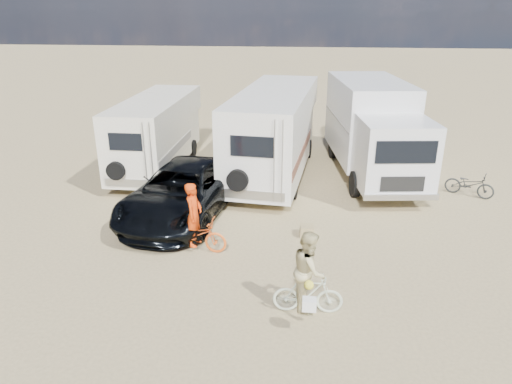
# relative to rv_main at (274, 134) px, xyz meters

# --- Properties ---
(ground) EXTENTS (140.00, 140.00, 0.00)m
(ground) POSITION_rel_rv_main_xyz_m (-0.08, -6.96, -1.66)
(ground) COLOR tan
(ground) RESTS_ON ground
(rv_main) EXTENTS (3.28, 8.37, 3.32)m
(rv_main) POSITION_rel_rv_main_xyz_m (0.00, 0.00, 0.00)
(rv_main) COLOR white
(rv_main) RESTS_ON ground
(rv_left) EXTENTS (2.08, 6.63, 2.91)m
(rv_left) POSITION_rel_rv_main_xyz_m (-4.73, 0.04, -0.20)
(rv_left) COLOR silver
(rv_left) RESTS_ON ground
(box_truck) EXTENTS (3.48, 7.89, 3.57)m
(box_truck) POSITION_rel_rv_main_xyz_m (3.85, 0.31, 0.13)
(box_truck) COLOR silver
(box_truck) RESTS_ON ground
(dark_suv) EXTENTS (3.45, 6.14, 1.62)m
(dark_suv) POSITION_rel_rv_main_xyz_m (-2.60, -4.26, -0.85)
(dark_suv) COLOR black
(dark_suv) RESTS_ON ground
(bike_man) EXTENTS (1.86, 0.83, 0.95)m
(bike_man) POSITION_rel_rv_main_xyz_m (-1.69, -6.55, -1.19)
(bike_man) COLOR #DD5618
(bike_man) RESTS_ON ground
(bike_woman) EXTENTS (1.55, 0.47, 0.92)m
(bike_woman) POSITION_rel_rv_main_xyz_m (1.41, -9.05, -1.20)
(bike_woman) COLOR beige
(bike_woman) RESTS_ON ground
(rider_man) EXTENTS (0.50, 0.70, 1.79)m
(rider_man) POSITION_rel_rv_main_xyz_m (-1.69, -6.55, -0.77)
(rider_man) COLOR red
(rider_man) RESTS_ON ground
(rider_woman) EXTENTS (0.70, 0.88, 1.78)m
(rider_woman) POSITION_rel_rv_main_xyz_m (1.41, -9.05, -0.77)
(rider_woman) COLOR tan
(rider_woman) RESTS_ON ground
(bike_parked) EXTENTS (1.73, 1.26, 0.87)m
(bike_parked) POSITION_rel_rv_main_xyz_m (7.05, -1.60, -1.23)
(bike_parked) COLOR #242624
(bike_parked) RESTS_ON ground
(cooler) EXTENTS (0.72, 0.64, 0.48)m
(cooler) POSITION_rel_rv_main_xyz_m (-1.95, -3.45, -1.42)
(cooler) COLOR #285188
(cooler) RESTS_ON ground
(crate) EXTENTS (0.42, 0.42, 0.32)m
(crate) POSITION_rel_rv_main_xyz_m (1.37, -5.34, -1.50)
(crate) COLOR olive
(crate) RESTS_ON ground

